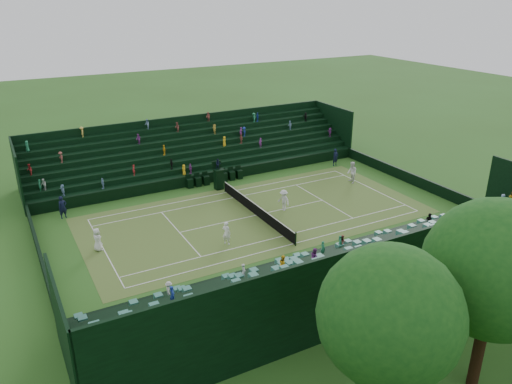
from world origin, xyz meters
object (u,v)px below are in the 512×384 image
(player_near_west, at_px, (97,240))
(player_far_east, at_px, (284,200))
(umpire_chair, at_px, (218,176))
(player_far_west, at_px, (352,173))
(tennis_net, at_px, (256,209))
(player_near_east, at_px, (226,233))

(player_near_west, height_order, player_far_east, player_far_east)
(umpire_chair, relative_size, player_far_west, 1.41)
(tennis_net, xyz_separation_m, player_near_east, (3.26, -4.11, 0.34))
(tennis_net, bearing_deg, player_far_west, 101.04)
(player_near_west, relative_size, player_near_east, 0.95)
(umpire_chair, bearing_deg, player_near_east, -21.49)
(tennis_net, bearing_deg, player_near_east, -51.53)
(umpire_chair, relative_size, player_far_east, 1.60)
(tennis_net, xyz_separation_m, player_far_west, (-2.19, 11.24, 0.48))
(player_near_east, height_order, player_far_east, player_far_east)
(tennis_net, height_order, player_near_west, player_near_west)
(tennis_net, xyz_separation_m, umpire_chair, (-6.63, -0.21, 0.68))
(player_far_west, bearing_deg, player_near_west, -67.17)
(tennis_net, distance_m, player_far_east, 2.47)
(tennis_net, relative_size, player_far_east, 6.62)
(player_near_west, relative_size, player_far_east, 0.93)
(tennis_net, relative_size, player_near_east, 6.76)
(player_near_west, bearing_deg, tennis_net, -111.67)
(player_near_west, bearing_deg, player_far_east, -112.29)
(player_far_west, bearing_deg, player_far_east, -57.24)
(umpire_chair, bearing_deg, tennis_net, 1.84)
(player_near_east, distance_m, player_far_east, 7.23)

